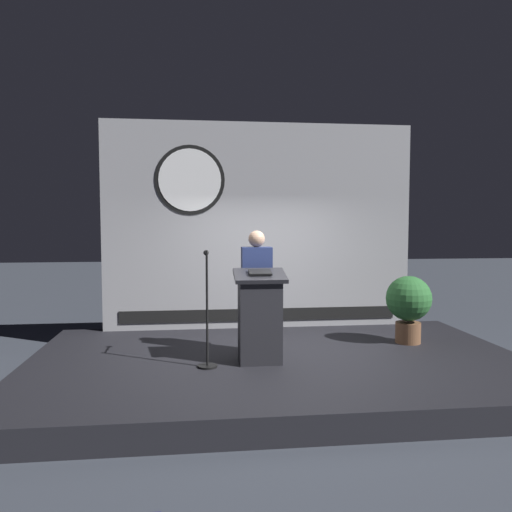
# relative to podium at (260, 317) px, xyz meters

# --- Properties ---
(ground_plane) EXTENTS (40.00, 40.00, 0.00)m
(ground_plane) POSITION_rel_podium_xyz_m (0.26, 0.22, -0.87)
(ground_plane) COLOR #383D47
(stage_platform) EXTENTS (6.40, 4.00, 0.30)m
(stage_platform) POSITION_rel_podium_xyz_m (0.26, 0.22, -0.72)
(stage_platform) COLOR black
(stage_platform) RESTS_ON ground
(banner_display) EXTENTS (5.07, 0.12, 3.36)m
(banner_display) POSITION_rel_podium_xyz_m (0.24, 2.07, 1.11)
(banner_display) COLOR #9E9EA3
(banner_display) RESTS_ON stage_platform
(podium) EXTENTS (0.64, 0.50, 1.16)m
(podium) POSITION_rel_podium_xyz_m (0.00, 0.00, 0.00)
(podium) COLOR #26262B
(podium) RESTS_ON stage_platform
(speaker_person) EXTENTS (0.40, 0.26, 1.64)m
(speaker_person) POSITION_rel_podium_xyz_m (0.02, 0.48, 0.27)
(speaker_person) COLOR black
(speaker_person) RESTS_ON stage_platform
(microphone_stand) EXTENTS (0.24, 0.50, 1.42)m
(microphone_stand) POSITION_rel_podium_xyz_m (-0.66, -0.10, -0.08)
(microphone_stand) COLOR black
(microphone_stand) RESTS_ON stage_platform
(potted_plant) EXTENTS (0.65, 0.65, 0.97)m
(potted_plant) POSITION_rel_podium_xyz_m (2.26, 0.73, 0.02)
(potted_plant) COLOR brown
(potted_plant) RESTS_ON stage_platform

